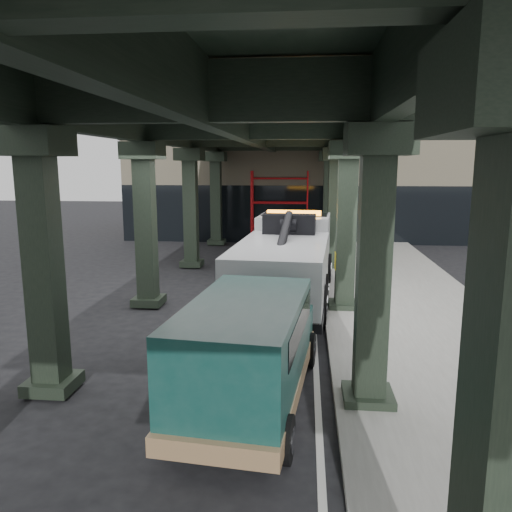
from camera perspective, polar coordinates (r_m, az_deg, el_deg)
The scene contains 8 objects.
ground at distance 13.41m, azimuth -0.68°, elevation -8.51°, with size 90.00×90.00×0.00m, color black.
sidewalk at distance 15.53m, azimuth 17.02°, elevation -6.03°, with size 5.00×40.00×0.15m, color gray.
lane_stripe at distance 15.24m, azimuth 6.57°, elevation -6.21°, with size 0.12×38.00×0.01m, color silver.
viaduct at distance 14.76m, azimuth -1.43°, elevation 14.74°, with size 7.40×32.00×6.40m.
building at distance 32.61m, azimuth 6.81°, elevation 9.76°, with size 22.00×10.00×8.00m, color #C6B793.
scaffolding at distance 27.38m, azimuth 2.72°, elevation 5.73°, with size 3.08×0.88×4.00m.
tow_truck at distance 15.93m, azimuth 3.65°, elevation -0.21°, with size 3.11×9.00×2.90m.
towed_van at distance 9.08m, azimuth -0.80°, elevation -10.55°, with size 2.46×5.22×2.05m.
Camera 1 is at (1.41, -12.60, 4.36)m, focal length 35.00 mm.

